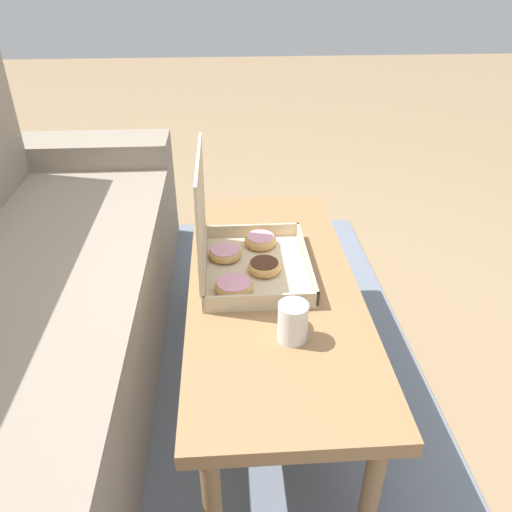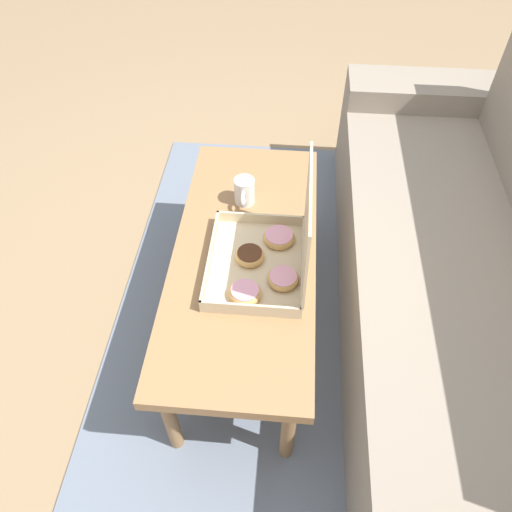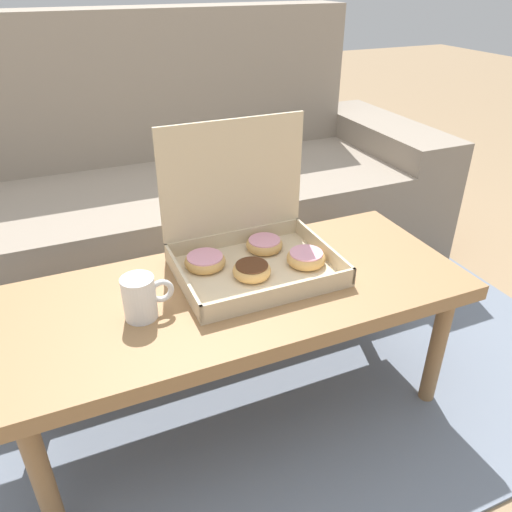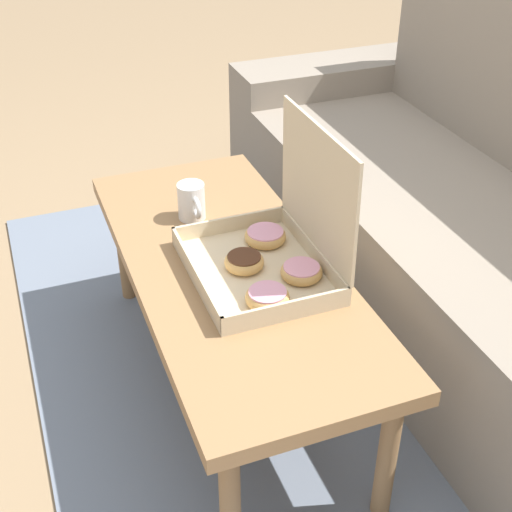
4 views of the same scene
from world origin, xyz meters
name	(u,v)px [view 1 (image 1 of 4)]	position (x,y,z in m)	size (l,w,h in m)	color
ground_plane	(264,386)	(0.00, 0.00, 0.00)	(12.00, 12.00, 0.00)	#937756
area_rug	(173,389)	(0.00, 0.30, 0.01)	(2.29, 1.68, 0.01)	slate
coffee_table	(273,294)	(0.00, -0.02, 0.37)	(1.14, 0.48, 0.42)	#997047
pastry_box	(240,252)	(0.07, 0.07, 0.48)	(0.40, 0.31, 0.36)	beige
coffee_mug	(293,321)	(-0.24, -0.05, 0.47)	(0.12, 0.07, 0.10)	white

